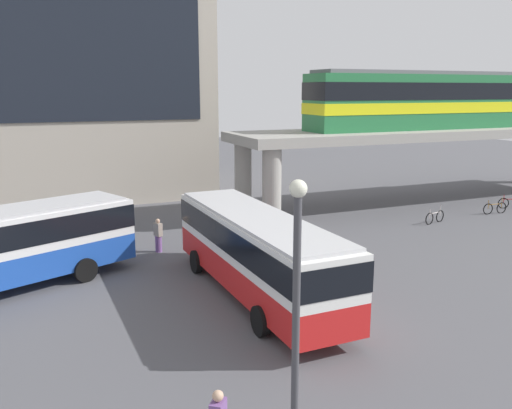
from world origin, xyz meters
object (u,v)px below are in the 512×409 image
Objects in this scene: station_building at (2,47)px; bicycle_brown at (495,208)px; pedestrian_near_building at (158,236)px; bicycle_silver at (435,217)px; train at (446,99)px; bicycle_red at (511,203)px; bus_main at (256,246)px.

station_building reaches higher than bicycle_brown.
bicycle_silver is at bearing -2.50° from pedestrian_near_building.
train is 12.59× the size of pedestrian_near_building.
pedestrian_near_building is at bearing -178.82° from bicycle_red.
bicycle_red is 0.93× the size of bicycle_brown.
station_building is at bearing 148.37° from bicycle_brown.
pedestrian_near_building is at bearing 177.50° from bicycle_silver.
bicycle_brown is 5.24m from bicycle_silver.
bus_main reaches higher than bicycle_brown.
bicycle_brown is at bearing -87.37° from train.
station_building is at bearing 111.22° from pedestrian_near_building.
bicycle_red is at bearing -58.65° from train.
station_building is 27.24m from bus_main.
bus_main is at bearing -160.57° from bicycle_brown.
train reaches higher than bicycle_brown.
station_building reaches higher than bicycle_red.
station_building is 1.31× the size of train.
bicycle_red is (2.51, -4.12, -6.75)m from train.
train is 23.11m from bus_main.
bus_main reaches higher than bicycle_silver.
station_building is 20.87m from pedestrian_near_building.
station_building is 15.37× the size of bicycle_brown.
train is 1.88× the size of bus_main.
station_building is at bearing 155.93° from train.
bicycle_brown is at bearing -0.73° from pedestrian_near_building.
bicycle_brown is (19.46, 6.86, -1.63)m from bus_main.
bicycle_brown is at bearing 19.43° from bus_main.
station_building is 2.48× the size of bus_main.
bicycle_silver is 16.41m from pedestrian_near_building.
bus_main is (-19.23, -11.75, -5.12)m from train.
bicycle_red is 2.41m from bicycle_brown.
train is 9.94m from bicycle_silver.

